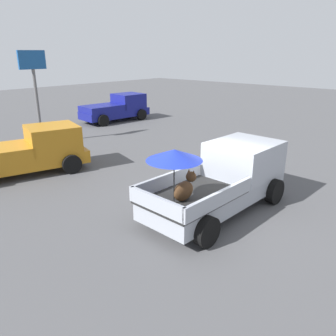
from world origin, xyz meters
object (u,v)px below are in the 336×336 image
pickup_truck_far (117,108)px  motel_sign (34,79)px  pickup_truck_main (225,177)px  pickup_truck_red (28,152)px

pickup_truck_far → motel_sign: size_ratio=1.06×
pickup_truck_main → motel_sign: motel_sign is taller
pickup_truck_red → pickup_truck_far: 11.09m
pickup_truck_main → motel_sign: size_ratio=1.10×
pickup_truck_main → pickup_truck_red: (-2.45, 7.49, -0.11)m
pickup_truck_main → motel_sign: (0.22, 11.52, 2.33)m
pickup_truck_main → motel_sign: 11.76m
motel_sign → pickup_truck_far: bearing=15.0°
pickup_truck_main → pickup_truck_far: size_ratio=1.04×
pickup_truck_red → pickup_truck_far: (9.42, 5.85, 0.00)m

